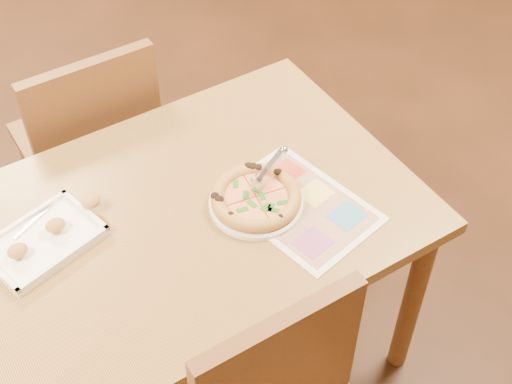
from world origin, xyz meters
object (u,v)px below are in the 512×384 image
menu (299,206)px  chair_far (91,132)px  plate (256,203)px  pizza (256,197)px  pizza_cutter (268,170)px  appetizer_tray (46,239)px  dining_table (175,239)px

menu → chair_far: bearing=112.4°
plate → pizza: 0.02m
pizza → menu: bearing=-36.9°
plate → pizza_cutter: (0.06, 0.03, 0.07)m
pizza → menu: (0.09, -0.07, -0.02)m
plate → pizza: size_ratio=1.04×
plate → menu: size_ratio=0.64×
chair_far → appetizer_tray: 0.61m
dining_table → appetizer_tray: bearing=162.4°
dining_table → pizza_cutter: (0.27, -0.05, 0.16)m
plate → appetizer_tray: bearing=161.6°
plate → pizza: pizza is taller
plate → pizza: (0.00, 0.00, 0.02)m
pizza_cutter → appetizer_tray: (-0.58, 0.14, -0.06)m
chair_far → plate: 0.73m
pizza_cutter → appetizer_tray: size_ratio=0.40×
dining_table → chair_far: size_ratio=2.77×
dining_table → plate: bearing=-19.5°
dining_table → menu: 0.35m
pizza → appetizer_tray: bearing=161.9°
dining_table → pizza_cutter: 0.32m
pizza_cutter → menu: (0.04, -0.10, -0.08)m
pizza → appetizer_tray: appetizer_tray is taller
pizza → pizza_cutter: pizza_cutter is taller
pizza → pizza_cutter: (0.05, 0.03, 0.05)m
appetizer_tray → menu: appetizer_tray is taller
pizza → pizza_cutter: bearing=26.4°
pizza → appetizer_tray: (-0.52, 0.17, -0.01)m
dining_table → pizza: pizza is taller
plate → pizza_cutter: pizza_cutter is taller
dining_table → menu: size_ratio=3.30×
dining_table → pizza_cutter: pizza_cutter is taller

